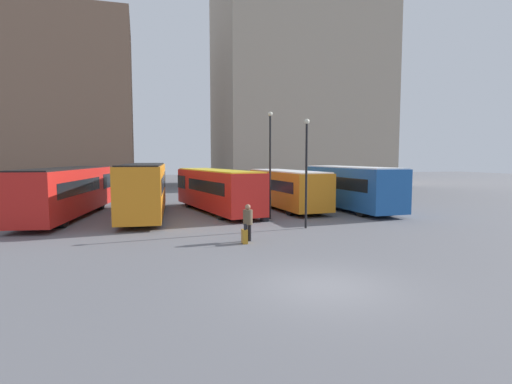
% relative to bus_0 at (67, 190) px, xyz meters
% --- Properties ---
extents(ground_plane, '(160.00, 160.00, 0.00)m').
position_rel_bus_0_xyz_m(ground_plane, '(9.45, -17.01, -1.72)').
color(ground_plane, slate).
extents(building_block_right, '(22.95, 15.35, 33.70)m').
position_rel_bus_0_xyz_m(building_block_right, '(26.65, 26.73, 15.13)').
color(building_block_right, tan).
rests_on(building_block_right, ground_plane).
extents(bus_0, '(4.51, 12.58, 3.14)m').
position_rel_bus_0_xyz_m(bus_0, '(0.00, 0.00, 0.00)').
color(bus_0, red).
rests_on(bus_0, ground_plane).
extents(bus_1, '(3.35, 11.44, 3.37)m').
position_rel_bus_0_xyz_m(bus_1, '(4.66, -0.94, 0.12)').
color(bus_1, orange).
rests_on(bus_1, ground_plane).
extents(bus_2, '(4.31, 11.28, 2.94)m').
position_rel_bus_0_xyz_m(bus_2, '(9.48, -0.06, -0.12)').
color(bus_2, red).
rests_on(bus_2, ground_plane).
extents(bus_3, '(3.06, 9.52, 2.84)m').
position_rel_bus_0_xyz_m(bus_3, '(14.70, -0.14, -0.17)').
color(bus_3, orange).
rests_on(bus_3, ground_plane).
extents(bus_4, '(2.83, 9.76, 3.13)m').
position_rel_bus_0_xyz_m(bus_4, '(18.92, -1.92, -0.02)').
color(bus_4, '#1E56A3').
rests_on(bus_4, ground_plane).
extents(traveler, '(0.45, 0.45, 1.68)m').
position_rel_bus_0_xyz_m(traveler, '(9.01, -10.21, -0.72)').
color(traveler, black).
rests_on(traveler, ground_plane).
extents(suitcase, '(0.24, 0.41, 0.90)m').
position_rel_bus_0_xyz_m(suitcase, '(8.74, -10.65, -1.40)').
color(suitcase, '#B27A1E').
rests_on(suitcase, ground_plane).
extents(lamp_post_0, '(0.28, 0.28, 5.80)m').
position_rel_bus_0_xyz_m(lamp_post_0, '(12.87, -7.85, 1.69)').
color(lamp_post_0, black).
rests_on(lamp_post_0, ground_plane).
extents(lamp_post_1, '(0.28, 0.28, 6.54)m').
position_rel_bus_0_xyz_m(lamp_post_1, '(12.06, -4.20, 2.07)').
color(lamp_post_1, black).
rests_on(lamp_post_1, ground_plane).
extents(trash_bin, '(0.52, 0.52, 0.85)m').
position_rel_bus_0_xyz_m(trash_bin, '(11.45, -5.00, -1.29)').
color(trash_bin, black).
rests_on(trash_bin, ground_plane).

